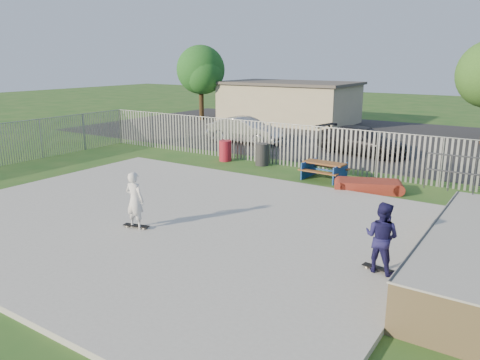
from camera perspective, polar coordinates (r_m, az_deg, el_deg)
The scene contains 16 objects.
ground at distance 14.92m, azimuth -8.48°, elevation -5.01°, with size 120.00×120.00×0.00m, color #21511B.
concrete_slab at distance 14.90m, azimuth -8.50°, elevation -4.74°, with size 15.00×12.00×0.15m, color #A0A19B.
fence at distance 17.66m, azimuth 3.83°, elevation 1.59°, with size 26.04×16.02×2.00m.
picnic_table at distance 20.06m, azimuth 10.23°, elevation 1.14°, with size 1.82×1.52×0.74m.
funbox at distance 18.63m, azimuth 15.38°, elevation -0.71°, with size 2.39×1.82×0.43m.
trash_bin_red at distance 23.32m, azimuth -1.80°, elevation 3.59°, with size 0.62×0.62×1.03m, color maroon.
trash_bin_grey at distance 22.36m, azimuth 2.71°, elevation 3.14°, with size 0.64×0.64×1.06m, color #262628.
parking_lot at distance 31.26m, azimuth 15.49°, elevation 4.95°, with size 40.00×18.00×0.02m, color black.
car_silver at distance 28.25m, azimuth 0.61°, elevation 6.09°, with size 1.62×4.64×1.53m, color #9FA0A4.
car_dark at distance 25.69m, azimuth 14.66°, elevation 4.66°, with size 2.01×4.95×1.44m, color black.
building at distance 37.83m, azimuth 5.95°, elevation 9.44°, with size 10.40×6.40×3.20m.
tree_left at distance 39.08m, azimuth -4.81°, elevation 13.23°, with size 3.91×3.91×6.04m.
skateboard_a at distance 11.59m, azimuth 16.59°, elevation -10.40°, with size 0.82×0.32×0.08m.
skateboard_b at distance 14.12m, azimuth -12.51°, elevation -5.53°, with size 0.82×0.39×0.08m.
skater_navy at distance 11.28m, azimuth 16.89°, elevation -6.69°, with size 0.82×0.64×1.68m, color #171544.
skater_white at distance 13.87m, azimuth -12.70°, elevation -2.42°, with size 0.61×0.40×1.68m, color silver.
Camera 1 is at (9.52, -10.36, 4.97)m, focal length 35.00 mm.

